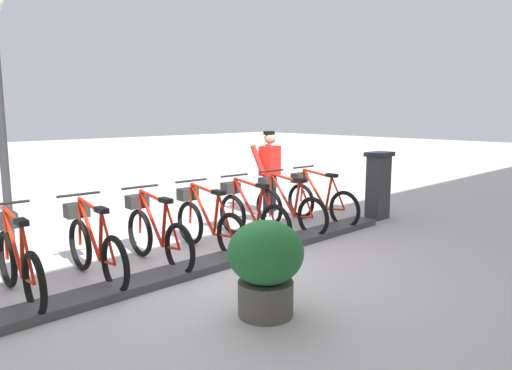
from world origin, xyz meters
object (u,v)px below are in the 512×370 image
Objects in this scene: bike_docked_3 at (207,222)px; worker_near_rack at (269,171)px; payment_kiosk at (378,184)px; bike_docked_6 at (17,261)px; bike_docked_1 at (287,206)px; bike_docked_0 at (319,200)px; bike_docked_4 at (155,233)px; bike_docked_2 at (250,214)px; planter_bush at (266,263)px; bike_docked_5 at (94,245)px.

bike_docked_3 is 1.04× the size of worker_near_rack.
bike_docked_6 is at bearing 84.77° from payment_kiosk.
bike_docked_3 is at bearing 90.00° from bike_docked_1.
bike_docked_0 and bike_docked_4 have the same top height.
bike_docked_3 is (0.00, 1.73, 0.00)m from bike_docked_1.
bike_docked_1 is (0.57, 1.93, -0.24)m from payment_kiosk.
bike_docked_6 is at bearing 90.00° from bike_docked_2.
bike_docked_1 is 1.00× the size of bike_docked_2.
bike_docked_1 is 1.77× the size of planter_bush.
bike_docked_2 and bike_docked_4 have the same top height.
worker_near_rack is 4.50m from planter_bush.
bike_docked_6 is (0.00, 4.32, 0.00)m from bike_docked_1.
payment_kiosk is 3.71m from bike_docked_3.
bike_docked_5 is 4.15m from worker_near_rack.
bike_docked_0 is 1.00× the size of bike_docked_6.
bike_docked_5 is 2.30m from planter_bush.
bike_docked_2 and bike_docked_5 have the same top height.
bike_docked_0 is 2.59m from bike_docked_3.
bike_docked_0 is 1.00× the size of bike_docked_1.
bike_docked_6 is at bearing 90.00° from bike_docked_3.
planter_bush is at bearing 129.09° from bike_docked_1.
bike_docked_2 is (0.00, 0.86, 0.00)m from bike_docked_1.
worker_near_rack reaches higher than bike_docked_5.
worker_near_rack reaches higher than planter_bush.
bike_docked_3 is at bearing -23.36° from planter_bush.
bike_docked_0 is 1.73m from bike_docked_2.
bike_docked_4 is at bearing 107.21° from worker_near_rack.
planter_bush is (-2.16, -1.66, 0.11)m from bike_docked_6.
bike_docked_2 and bike_docked_6 have the same top height.
bike_docked_4 is (0.00, 2.59, 0.00)m from bike_docked_1.
bike_docked_2 is at bearing 124.51° from worker_near_rack.
planter_bush is (-2.16, 2.66, 0.11)m from bike_docked_1.
bike_docked_3 is (0.57, 3.66, -0.24)m from payment_kiosk.
worker_near_rack reaches higher than bike_docked_2.
worker_near_rack reaches higher than bike_docked_1.
worker_near_rack is (0.97, -0.55, 0.48)m from bike_docked_1.
bike_docked_0 is 1.04× the size of worker_near_rack.
bike_docked_4 is 3.32m from worker_near_rack.
payment_kiosk is 0.74× the size of bike_docked_2.
bike_docked_1 is at bearing -90.00° from bike_docked_2.
payment_kiosk is at bearing -118.17° from bike_docked_0.
bike_docked_5 is at bearing 103.65° from worker_near_rack.
bike_docked_1 is 1.00× the size of bike_docked_6.
bike_docked_6 is (0.00, 1.73, 0.00)m from bike_docked_4.
bike_docked_4 is at bearing 90.00° from bike_docked_3.
payment_kiosk is 2.03m from bike_docked_1.
bike_docked_3 is 1.77× the size of planter_bush.
payment_kiosk is 1.23m from bike_docked_0.
bike_docked_5 is (0.00, 2.59, 0.00)m from bike_docked_2.
bike_docked_4 is 1.00× the size of bike_docked_5.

